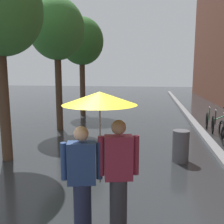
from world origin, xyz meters
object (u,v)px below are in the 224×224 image
(street_tree_1, at_px, (57,30))
(street_tree_2, at_px, (82,42))
(parked_bicycle_6, at_px, (220,121))
(couple_under_umbrella, at_px, (100,145))
(litter_bin, at_px, (181,146))

(street_tree_1, xyz_separation_m, street_tree_2, (-0.09, 3.77, -0.01))
(parked_bicycle_6, bearing_deg, street_tree_1, -169.97)
(street_tree_1, bearing_deg, parked_bicycle_6, 10.03)
(couple_under_umbrella, height_order, litter_bin, couple_under_umbrella)
(parked_bicycle_6, bearing_deg, couple_under_umbrella, -115.21)
(couple_under_umbrella, xyz_separation_m, litter_bin, (1.48, 3.29, -0.93))
(street_tree_1, relative_size, litter_bin, 6.24)
(street_tree_1, height_order, couple_under_umbrella, street_tree_1)
(street_tree_1, relative_size, street_tree_2, 0.99)
(street_tree_1, xyz_separation_m, litter_bin, (4.60, -3.02, -3.61))
(street_tree_2, height_order, litter_bin, street_tree_2)
(street_tree_1, bearing_deg, street_tree_2, 91.44)
(street_tree_2, height_order, couple_under_umbrella, street_tree_2)
(street_tree_1, bearing_deg, litter_bin, -33.35)
(street_tree_1, height_order, litter_bin, street_tree_1)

